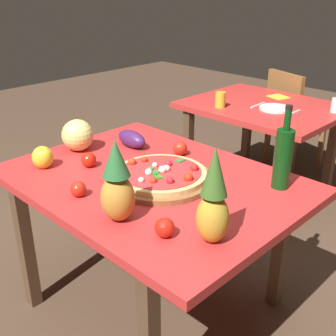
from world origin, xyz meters
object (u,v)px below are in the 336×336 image
(tomato_beside_pepper, at_px, (165,228))
(drinking_glass_water, at_px, (336,105))
(wine_bottle, at_px, (283,157))
(pineapple_left, at_px, (117,185))
(tomato_by_bottle, at_px, (180,148))
(tomato_near_board, at_px, (78,189))
(dinner_plate, at_px, (275,108))
(bell_pepper, at_px, (43,157))
(pizza, at_px, (160,173))
(background_table, at_px, (263,117))
(display_table, at_px, (153,193))
(drinking_glass_juice, at_px, (220,100))
(knife_utensil, at_px, (293,113))
(fork_utensil, at_px, (258,105))
(tomato_at_corner, at_px, (89,160))
(pineapple_right, at_px, (213,201))
(napkin_folded, at_px, (279,97))
(eggplant, at_px, (132,139))
(melon, at_px, (78,135))
(dining_chair, at_px, (291,114))

(tomato_beside_pepper, xyz_separation_m, drinking_glass_water, (-0.25, 1.89, 0.01))
(drinking_glass_water, bearing_deg, wine_bottle, -75.23)
(pineapple_left, height_order, tomato_by_bottle, pineapple_left)
(tomato_near_board, distance_m, dinner_plate, 1.70)
(bell_pepper, distance_m, drinking_glass_water, 1.97)
(pizza, height_order, wine_bottle, wine_bottle)
(background_table, distance_m, bell_pepper, 1.71)
(display_table, xyz_separation_m, tomato_near_board, (-0.09, -0.34, 0.11))
(drinking_glass_juice, bearing_deg, knife_utensil, 26.61)
(display_table, height_order, wine_bottle, wine_bottle)
(tomato_by_bottle, height_order, drinking_glass_water, drinking_glass_water)
(pineapple_left, height_order, fork_utensil, pineapple_left)
(pizza, bearing_deg, background_table, 104.68)
(tomato_at_corner, height_order, tomato_near_board, tomato_at_corner)
(bell_pepper, bearing_deg, background_table, 85.15)
(bell_pepper, bearing_deg, tomato_beside_pepper, -1.05)
(bell_pepper, distance_m, tomato_by_bottle, 0.68)
(pineapple_left, distance_m, tomato_by_bottle, 0.70)
(pizza, relative_size, pineapple_right, 1.18)
(pineapple_left, xyz_separation_m, drinking_glass_juice, (-0.68, 1.48, -0.09))
(drinking_glass_juice, height_order, drinking_glass_water, drinking_glass_juice)
(bell_pepper, relative_size, tomato_near_board, 1.67)
(tomato_near_board, height_order, fork_utensil, tomato_near_board)
(display_table, bearing_deg, napkin_folded, 101.92)
(display_table, relative_size, background_table, 1.25)
(pizza, height_order, tomato_at_corner, pizza)
(dinner_plate, relative_size, knife_utensil, 1.22)
(eggplant, xyz_separation_m, napkin_folded, (0.01, 1.47, -0.04))
(melon, bearing_deg, tomato_at_corner, -22.66)
(dinner_plate, bearing_deg, bell_pepper, -99.20)
(wine_bottle, height_order, dinner_plate, wine_bottle)
(dining_chair, xyz_separation_m, tomato_near_board, (0.36, -2.42, 0.28))
(tomato_at_corner, height_order, dinner_plate, tomato_at_corner)
(tomato_at_corner, bearing_deg, display_table, 22.81)
(dining_chair, xyz_separation_m, eggplant, (0.08, -1.89, 0.29))
(tomato_at_corner, xyz_separation_m, fork_utensil, (-0.03, 1.49, -0.03))
(tomato_by_bottle, xyz_separation_m, napkin_folded, (-0.26, 1.38, -0.03))
(tomato_by_bottle, xyz_separation_m, tomato_near_board, (0.01, -0.63, -0.00))
(eggplant, bearing_deg, pizza, -24.75)
(dinner_plate, distance_m, fork_utensil, 0.14)
(background_table, relative_size, napkin_folded, 7.61)
(tomato_at_corner, bearing_deg, napkin_folded, 91.37)
(bell_pepper, bearing_deg, eggplant, 78.46)
(fork_utensil, bearing_deg, pineapple_left, -75.78)
(pineapple_left, distance_m, drinking_glass_juice, 1.63)
(tomato_beside_pepper, bearing_deg, wine_bottle, 82.51)
(tomato_beside_pepper, xyz_separation_m, napkin_folded, (-0.73, 1.97, -0.03))
(pineapple_left, xyz_separation_m, tomato_at_corner, (-0.48, 0.21, -0.11))
(dining_chair, height_order, napkin_folded, dining_chair)
(pineapple_left, xyz_separation_m, eggplant, (-0.54, 0.53, -0.10))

